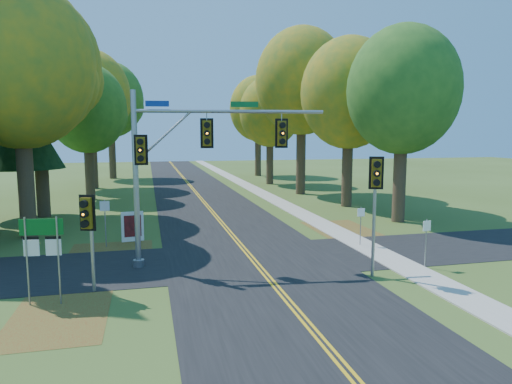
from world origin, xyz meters
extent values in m
plane|color=#3B4E1B|center=(0.00, 0.00, 0.00)|extent=(160.00, 160.00, 0.00)
cube|color=black|center=(0.00, 0.00, 0.01)|extent=(8.00, 160.00, 0.02)
cube|color=black|center=(0.00, 2.00, 0.01)|extent=(60.00, 6.00, 0.02)
cube|color=gold|center=(-0.10, 0.00, 0.03)|extent=(0.10, 160.00, 0.01)
cube|color=gold|center=(0.10, 0.00, 0.03)|extent=(0.10, 160.00, 0.01)
cube|color=#9E998E|center=(6.20, 0.00, 0.03)|extent=(1.60, 160.00, 0.06)
cube|color=brown|center=(-6.50, 4.00, 0.01)|extent=(4.00, 6.00, 0.00)
cube|color=brown|center=(6.80, 6.00, 0.01)|extent=(3.50, 8.00, 0.00)
cube|color=brown|center=(-7.50, -3.00, 0.01)|extent=(3.00, 5.00, 0.00)
cylinder|color=#38281C|center=(-11.20, 9.30, 3.38)|extent=(0.86, 0.86, 6.75)
ellipsoid|color=#B38717|center=(-11.20, 9.30, 9.55)|extent=(8.00, 8.00, 9.20)
sphere|color=#B38717|center=(-9.60, 10.50, 8.75)|extent=(4.80, 4.80, 4.80)
cylinder|color=#38281C|center=(11.50, 8.70, 3.04)|extent=(0.83, 0.83, 6.08)
ellipsoid|color=#437925|center=(11.50, 8.70, 8.60)|extent=(7.20, 7.20, 8.28)
sphere|color=#437925|center=(12.94, 9.78, 7.88)|extent=(4.32, 4.32, 4.32)
sphere|color=#437925|center=(10.24, 7.98, 9.32)|extent=(3.96, 3.96, 3.96)
cylinder|color=#38281C|center=(-11.80, 16.20, 3.71)|extent=(0.89, 0.89, 7.42)
ellipsoid|color=#B38717|center=(-11.80, 16.20, 10.43)|extent=(8.60, 8.60, 9.89)
sphere|color=#B38717|center=(-10.08, 17.49, 9.57)|extent=(5.16, 5.16, 5.16)
sphere|color=#B38717|center=(-13.30, 15.34, 11.29)|extent=(4.73, 4.73, 4.73)
cylinder|color=#38281C|center=(10.90, 15.50, 3.15)|extent=(0.84, 0.84, 6.30)
ellipsoid|color=#B38717|center=(10.90, 15.50, 8.96)|extent=(7.60, 7.60, 8.74)
sphere|color=#B38717|center=(12.42, 16.64, 8.20)|extent=(4.56, 4.56, 4.56)
sphere|color=#B38717|center=(9.57, 14.74, 9.72)|extent=(4.18, 4.18, 4.18)
cylinder|color=#38281C|center=(-9.60, 24.40, 2.81)|extent=(0.81, 0.81, 5.62)
ellipsoid|color=#437925|center=(-9.60, 24.40, 8.00)|extent=(6.80, 6.80, 7.82)
sphere|color=#437925|center=(-8.24, 25.42, 7.33)|extent=(4.08, 4.08, 4.08)
sphere|color=#437925|center=(-10.79, 23.72, 8.69)|extent=(3.74, 3.74, 3.74)
cylinder|color=#38281C|center=(9.80, 23.60, 3.83)|extent=(0.90, 0.90, 7.65)
ellipsoid|color=#B38717|center=(9.80, 23.60, 10.73)|extent=(8.80, 8.80, 10.12)
sphere|color=#B38717|center=(11.56, 24.92, 9.85)|extent=(5.28, 5.28, 5.28)
sphere|color=#B38717|center=(8.26, 22.72, 11.61)|extent=(4.84, 4.84, 4.84)
cylinder|color=#38281C|center=(-10.20, 33.10, 3.49)|extent=(0.87, 0.87, 6.98)
ellipsoid|color=#B38717|center=(-10.20, 33.10, 9.85)|extent=(8.20, 8.20, 9.43)
sphere|color=#B38717|center=(-8.56, 34.33, 9.03)|extent=(4.92, 4.92, 4.92)
sphere|color=#B38717|center=(-11.63, 32.28, 10.67)|extent=(4.51, 4.51, 4.51)
cylinder|color=#38281C|center=(9.20, 32.80, 2.93)|extent=(0.82, 0.82, 5.85)
ellipsoid|color=#B38717|center=(9.20, 32.80, 8.30)|extent=(7.00, 7.00, 8.05)
sphere|color=#B38717|center=(10.60, 33.85, 7.60)|extent=(4.20, 4.20, 4.20)
sphere|color=#B38717|center=(7.97, 32.10, 9.00)|extent=(3.85, 3.85, 3.85)
cylinder|color=#38281C|center=(-9.00, 44.00, 3.60)|extent=(0.88, 0.88, 7.20)
ellipsoid|color=#437925|center=(-9.00, 44.00, 10.14)|extent=(8.40, 8.40, 9.66)
sphere|color=#437925|center=(-7.32, 45.26, 9.30)|extent=(5.04, 5.04, 5.04)
sphere|color=#437925|center=(-10.47, 43.16, 10.98)|extent=(4.62, 4.62, 4.62)
cylinder|color=#38281C|center=(10.40, 43.50, 3.26)|extent=(0.85, 0.85, 6.53)
ellipsoid|color=#B38717|center=(10.40, 43.50, 9.26)|extent=(7.80, 7.80, 8.97)
sphere|color=#B38717|center=(11.96, 44.67, 8.47)|extent=(4.68, 4.68, 4.68)
sphere|color=#B38717|center=(9.04, 42.72, 10.04)|extent=(4.29, 4.29, 4.29)
cylinder|color=#38281C|center=(-13.00, 16.00, 1.71)|extent=(0.50, 0.50, 3.42)
cone|color=black|center=(-13.00, 16.00, 6.15)|extent=(5.60, 5.60, 5.45)
cone|color=black|center=(-13.00, 16.00, 10.04)|extent=(4.57, 4.57, 5.45)
cone|color=black|center=(-13.00, 16.00, 13.94)|extent=(3.55, 3.55, 5.45)
cylinder|color=gray|center=(-5.12, 1.94, 3.81)|extent=(0.24, 0.24, 7.62)
cylinder|color=gray|center=(-5.12, 1.94, 0.16)|extent=(0.48, 0.48, 0.33)
cylinder|color=gray|center=(-1.06, 1.51, 6.75)|extent=(8.14, 1.01, 0.15)
cylinder|color=gray|center=(-3.93, 1.82, 5.66)|extent=(2.46, 0.36, 2.25)
cylinder|color=gray|center=(-2.09, 1.62, 6.55)|extent=(0.04, 0.04, 0.39)
cube|color=#72590C|center=(-2.09, 1.62, 5.81)|extent=(0.40, 0.36, 1.09)
cube|color=black|center=(-2.09, 1.62, 5.81)|extent=(0.57, 0.09, 1.28)
sphere|color=orange|center=(-2.11, 1.37, 5.81)|extent=(0.20, 0.20, 0.20)
cylinder|color=black|center=(-2.11, 1.37, 6.16)|extent=(0.28, 0.20, 0.26)
cylinder|color=black|center=(-2.11, 1.37, 5.81)|extent=(0.28, 0.20, 0.26)
cylinder|color=black|center=(-2.11, 1.37, 5.47)|extent=(0.28, 0.20, 0.26)
cylinder|color=gray|center=(1.16, 1.28, 6.55)|extent=(0.04, 0.04, 0.39)
cube|color=#72590C|center=(1.16, 1.28, 5.81)|extent=(0.40, 0.36, 1.09)
cube|color=black|center=(1.16, 1.28, 5.81)|extent=(0.57, 0.09, 1.28)
sphere|color=orange|center=(1.14, 1.03, 5.81)|extent=(0.20, 0.20, 0.20)
cylinder|color=black|center=(1.14, 1.03, 6.16)|extent=(0.28, 0.20, 0.26)
cylinder|color=black|center=(1.14, 1.03, 5.81)|extent=(0.28, 0.20, 0.26)
cylinder|color=black|center=(1.14, 1.03, 5.47)|extent=(0.28, 0.20, 0.26)
cube|color=#72590C|center=(-4.86, 1.75, 5.12)|extent=(0.40, 0.36, 1.09)
cube|color=black|center=(-4.86, 1.75, 5.12)|extent=(0.57, 0.09, 1.28)
sphere|color=orange|center=(-4.89, 1.50, 5.12)|extent=(0.20, 0.20, 0.20)
cylinder|color=black|center=(-4.89, 1.50, 5.47)|extent=(0.28, 0.20, 0.26)
cylinder|color=black|center=(-4.89, 1.50, 5.12)|extent=(0.28, 0.20, 0.26)
cylinder|color=black|center=(-4.89, 1.50, 4.77)|extent=(0.28, 0.20, 0.26)
cube|color=navy|center=(-4.14, 1.84, 7.06)|extent=(0.98, 0.15, 0.24)
cube|color=#0C5926|center=(-0.46, 1.45, 7.06)|extent=(1.20, 0.17, 0.24)
cylinder|color=gray|center=(4.20, -1.65, 2.41)|extent=(0.13, 0.13, 4.81)
cube|color=#72590C|center=(4.11, -1.88, 4.27)|extent=(0.47, 0.44, 1.09)
cube|color=black|center=(4.11, -1.88, 4.27)|extent=(0.54, 0.25, 1.29)
sphere|color=orange|center=(4.01, -2.11, 4.27)|extent=(0.20, 0.20, 0.20)
cylinder|color=black|center=(4.01, -2.11, 4.62)|extent=(0.31, 0.26, 0.26)
cylinder|color=black|center=(4.01, -2.11, 4.27)|extent=(0.31, 0.26, 0.26)
cylinder|color=black|center=(4.01, -2.11, 3.92)|extent=(0.31, 0.26, 0.26)
cylinder|color=#9C9EA5|center=(-6.67, -0.91, 1.78)|extent=(0.13, 0.13, 3.55)
cube|color=#72590C|center=(-6.75, -1.14, 3.00)|extent=(0.46, 0.44, 1.11)
cube|color=black|center=(-6.75, -1.14, 3.00)|extent=(0.56, 0.22, 1.31)
sphere|color=orange|center=(-6.83, -1.38, 3.00)|extent=(0.20, 0.20, 0.20)
cylinder|color=black|center=(-6.83, -1.38, 3.35)|extent=(0.31, 0.25, 0.27)
cylinder|color=black|center=(-6.83, -1.38, 3.00)|extent=(0.31, 0.25, 0.27)
cylinder|color=black|center=(-6.83, -1.38, 2.64)|extent=(0.31, 0.25, 0.27)
cylinder|color=gray|center=(-8.66, -1.82, 1.52)|extent=(0.06, 0.06, 3.05)
cylinder|color=gray|center=(-7.65, -1.94, 1.52)|extent=(0.06, 0.06, 3.05)
cube|color=#0C5619|center=(-8.15, -1.85, 2.69)|extent=(1.42, 0.20, 0.56)
cube|color=silver|center=(-8.15, -1.85, 2.69)|extent=(1.21, 0.15, 0.08)
cube|color=silver|center=(-8.50, -1.81, 1.98)|extent=(0.51, 0.10, 0.56)
cube|color=black|center=(-8.50, -1.81, 2.32)|extent=(0.51, 0.06, 0.10)
cube|color=silver|center=(-7.79, -1.89, 1.98)|extent=(0.51, 0.10, 0.56)
cube|color=black|center=(-7.79, -1.89, 2.32)|extent=(0.51, 0.06, 0.10)
cube|color=silver|center=(-5.50, 7.00, 0.81)|extent=(1.18, 0.36, 1.62)
cube|color=maroon|center=(-5.48, 6.91, 0.86)|extent=(0.89, 0.17, 1.17)
cube|color=silver|center=(-5.94, 6.92, 0.14)|extent=(0.08, 0.08, 0.27)
cube|color=silver|center=(-5.06, 7.08, 0.14)|extent=(0.08, 0.08, 0.27)
cylinder|color=gray|center=(6.04, 3.18, 1.02)|extent=(0.05, 0.05, 2.05)
cube|color=white|center=(6.04, 3.16, 1.77)|extent=(0.39, 0.05, 0.42)
cylinder|color=gray|center=(7.02, -1.06, 1.08)|extent=(0.05, 0.05, 2.15)
cube|color=white|center=(7.02, -1.08, 1.86)|extent=(0.41, 0.10, 0.44)
cylinder|color=gray|center=(-6.80, 6.00, 1.24)|extent=(0.06, 0.06, 2.48)
cube|color=silver|center=(-6.80, 5.98, 2.14)|extent=(0.47, 0.07, 0.51)
camera|label=1|loc=(-4.63, -18.11, 5.79)|focal=32.00mm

